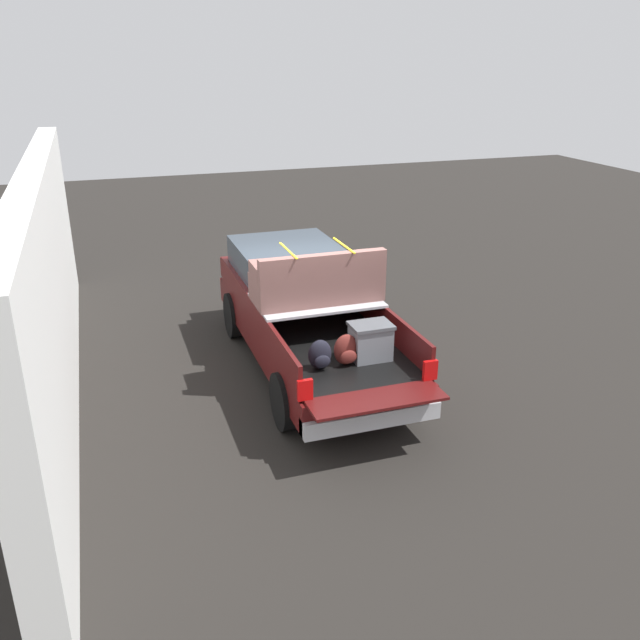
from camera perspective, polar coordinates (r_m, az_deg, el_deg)
The scene contains 3 objects.
ground_plane at distance 11.43m, azimuth -0.96°, elevation -4.06°, with size 40.00×40.00×0.00m, color black.
pickup_truck at distance 11.36m, azimuth -1.53°, elevation 1.05°, with size 6.05×2.06×2.23m.
building_facade at distance 10.65m, azimuth -21.99°, elevation 2.54°, with size 11.12×0.36×3.52m, color white.
Camera 1 is at (-9.80, 3.09, 5.00)m, focal length 37.59 mm.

